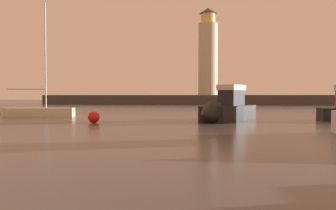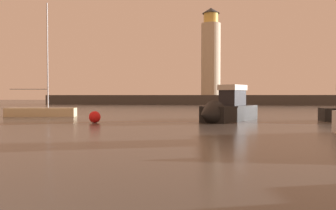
{
  "view_description": "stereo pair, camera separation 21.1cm",
  "coord_description": "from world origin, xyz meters",
  "px_view_note": "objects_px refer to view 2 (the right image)",
  "views": [
    {
      "loc": [
        4.53,
        -1.88,
        1.96
      ],
      "look_at": [
        1.74,
        16.78,
        1.43
      ],
      "focal_mm": 35.33,
      "sensor_mm": 36.0,
      "label": 1
    },
    {
      "loc": [
        4.74,
        -1.84,
        1.96
      ],
      "look_at": [
        1.74,
        16.78,
        1.43
      ],
      "focal_mm": 35.33,
      "sensor_mm": 36.0,
      "label": 2
    }
  ],
  "objects_px": {
    "motorboat_2": "(225,110)",
    "sailboat_moored": "(41,111)",
    "lighthouse": "(211,54)",
    "mooring_buoy": "(95,117)"
  },
  "relations": [
    {
      "from": "motorboat_2",
      "to": "sailboat_moored",
      "type": "distance_m",
      "value": 17.43
    },
    {
      "from": "lighthouse",
      "to": "mooring_buoy",
      "type": "bearing_deg",
      "value": -97.56
    },
    {
      "from": "motorboat_2",
      "to": "sailboat_moored",
      "type": "xyz_separation_m",
      "value": [
        -17.12,
        3.27,
        -0.37
      ]
    },
    {
      "from": "lighthouse",
      "to": "mooring_buoy",
      "type": "distance_m",
      "value": 52.3
    },
    {
      "from": "sailboat_moored",
      "to": "motorboat_2",
      "type": "bearing_deg",
      "value": -10.82
    },
    {
      "from": "lighthouse",
      "to": "motorboat_2",
      "type": "relative_size",
      "value": 2.56
    },
    {
      "from": "motorboat_2",
      "to": "sailboat_moored",
      "type": "relative_size",
      "value": 0.7
    },
    {
      "from": "lighthouse",
      "to": "mooring_buoy",
      "type": "relative_size",
      "value": 22.52
    },
    {
      "from": "sailboat_moored",
      "to": "mooring_buoy",
      "type": "relative_size",
      "value": 12.6
    },
    {
      "from": "sailboat_moored",
      "to": "lighthouse",
      "type": "bearing_deg",
      "value": 71.9
    }
  ]
}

